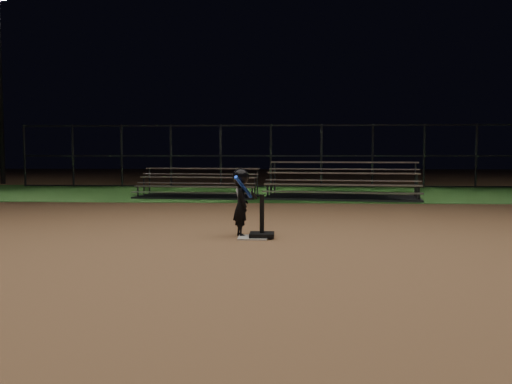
# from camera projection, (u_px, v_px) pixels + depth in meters

# --- Properties ---
(ground) EXTENTS (80.00, 80.00, 0.00)m
(ground) POSITION_uv_depth(u_px,v_px,m) (253.00, 238.00, 8.27)
(ground) COLOR #986A45
(ground) RESTS_ON ground
(grass_strip) EXTENTS (60.00, 8.00, 0.01)m
(grass_strip) POSITION_uv_depth(u_px,v_px,m) (269.00, 192.00, 18.23)
(grass_strip) COLOR #23561B
(grass_strip) RESTS_ON ground
(home_plate) EXTENTS (0.45, 0.45, 0.02)m
(home_plate) POSITION_uv_depth(u_px,v_px,m) (253.00, 237.00, 8.26)
(home_plate) COLOR beige
(home_plate) RESTS_ON ground
(batting_tee) EXTENTS (0.38, 0.38, 0.65)m
(batting_tee) POSITION_uv_depth(u_px,v_px,m) (262.00, 229.00, 8.27)
(batting_tee) COLOR black
(batting_tee) RESTS_ON home_plate
(child_batter) EXTENTS (0.44, 0.60, 1.08)m
(child_batter) POSITION_uv_depth(u_px,v_px,m) (241.00, 200.00, 8.41)
(child_batter) COLOR black
(child_batter) RESTS_ON ground
(bleacher_left) EXTENTS (3.79, 2.15, 0.89)m
(bleacher_left) POSITION_uv_depth(u_px,v_px,m) (198.00, 191.00, 16.14)
(bleacher_left) COLOR #BABABF
(bleacher_left) RESTS_ON ground
(bleacher_right) EXTENTS (4.72, 2.83, 1.09)m
(bleacher_right) POSITION_uv_depth(u_px,v_px,m) (342.00, 191.00, 15.72)
(bleacher_right) COLOR #B9BABE
(bleacher_right) RESTS_ON ground
(backstop_fence) EXTENTS (20.08, 0.08, 2.50)m
(backstop_fence) POSITION_uv_depth(u_px,v_px,m) (271.00, 156.00, 21.13)
(backstop_fence) COLOR #38383D
(backstop_fence) RESTS_ON ground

